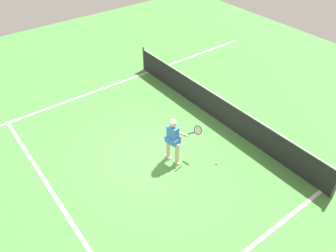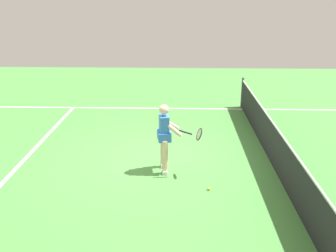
{
  "view_description": "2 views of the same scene",
  "coord_description": "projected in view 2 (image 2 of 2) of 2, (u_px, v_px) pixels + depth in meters",
  "views": [
    {
      "loc": [
        6.68,
        -4.36,
        7.24
      ],
      "look_at": [
        0.16,
        0.6,
        0.83
      ],
      "focal_mm": 36.5,
      "sensor_mm": 36.0,
      "label": 1
    },
    {
      "loc": [
        8.76,
        0.66,
        3.83
      ],
      "look_at": [
        0.34,
        0.39,
        0.92
      ],
      "focal_mm": 41.26,
      "sensor_mm": 36.0,
      "label": 2
    }
  ],
  "objects": [
    {
      "name": "ground_plane",
      "position": [
        153.0,
        156.0,
        9.54
      ],
      "size": [
        23.91,
        23.91,
        0.0
      ],
      "primitive_type": "plane",
      "color": "#4C9342"
    },
    {
      "name": "tennis_ball_mid",
      "position": [
        209.0,
        189.0,
        7.9
      ],
      "size": [
        0.07,
        0.07,
        0.07
      ],
      "primitive_type": "sphere",
      "color": "#D1E533",
      "rests_on": "ground"
    },
    {
      "name": "court_net",
      "position": [
        270.0,
        139.0,
        9.3
      ],
      "size": [
        9.1,
        0.08,
        1.05
      ],
      "color": "#4C4C51",
      "rests_on": "ground"
    },
    {
      "name": "tennis_player",
      "position": [
        165.0,
        135.0,
        8.54
      ],
      "size": [
        0.71,
        1.02,
        1.55
      ],
      "color": "beige",
      "rests_on": "ground"
    },
    {
      "name": "sideline_left_marking",
      "position": [
        161.0,
        108.0,
        13.52
      ],
      "size": [
        0.1,
        16.39,
        0.01
      ],
      "primitive_type": "cube",
      "color": "white",
      "rests_on": "ground"
    },
    {
      "name": "service_line_marking",
      "position": [
        29.0,
        155.0,
        9.64
      ],
      "size": [
        8.42,
        0.1,
        0.01
      ],
      "primitive_type": "cube",
      "color": "white",
      "rests_on": "ground"
    }
  ]
}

